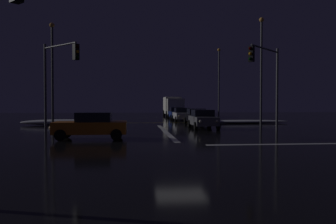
{
  "coord_description": "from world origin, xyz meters",
  "views": [
    {
      "loc": [
        -2.27,
        -16.78,
        2.1
      ],
      "look_at": [
        0.53,
        11.93,
        1.36
      ],
      "focal_mm": 36.47,
      "sensor_mm": 36.0,
      "label": 1
    }
  ],
  "objects_px": {
    "sedan_gray": "(203,119)",
    "box_truck": "(173,106)",
    "sedan_black": "(196,116)",
    "sedan_blue": "(177,113)",
    "traffic_signal_ne": "(267,72)",
    "streetlamp_left_near": "(52,67)",
    "streetlamp_right_far": "(219,78)",
    "sedan_orange_crossing": "(91,125)",
    "traffic_signal_nw": "(58,71)",
    "sedan_white": "(182,114)",
    "streetlamp_right_near": "(261,64)"
  },
  "relations": [
    {
      "from": "sedan_blue",
      "to": "streetlamp_right_near",
      "type": "height_order",
      "value": "streetlamp_right_near"
    },
    {
      "from": "sedan_gray",
      "to": "sedan_blue",
      "type": "bearing_deg",
      "value": 90.37
    },
    {
      "from": "sedan_blue",
      "to": "streetlamp_right_far",
      "type": "bearing_deg",
      "value": 16.06
    },
    {
      "from": "box_truck",
      "to": "sedan_white",
      "type": "bearing_deg",
      "value": -91.73
    },
    {
      "from": "sedan_white",
      "to": "traffic_signal_nw",
      "type": "relative_size",
      "value": 0.68
    },
    {
      "from": "sedan_blue",
      "to": "traffic_signal_nw",
      "type": "bearing_deg",
      "value": -117.9
    },
    {
      "from": "traffic_signal_nw",
      "to": "box_truck",
      "type": "bearing_deg",
      "value": 68.21
    },
    {
      "from": "traffic_signal_nw",
      "to": "streetlamp_right_near",
      "type": "bearing_deg",
      "value": 20.33
    },
    {
      "from": "streetlamp_right_far",
      "to": "sedan_black",
      "type": "bearing_deg",
      "value": -113.04
    },
    {
      "from": "sedan_blue",
      "to": "streetlamp_right_far",
      "type": "height_order",
      "value": "streetlamp_right_far"
    },
    {
      "from": "streetlamp_left_near",
      "to": "sedan_blue",
      "type": "bearing_deg",
      "value": 48.27
    },
    {
      "from": "sedan_black",
      "to": "sedan_white",
      "type": "height_order",
      "value": "same"
    },
    {
      "from": "traffic_signal_nw",
      "to": "streetlamp_right_far",
      "type": "xyz_separation_m",
      "value": [
        17.04,
        22.32,
        1.2
      ]
    },
    {
      "from": "streetlamp_left_near",
      "to": "sedan_black",
      "type": "bearing_deg",
      "value": 12.45
    },
    {
      "from": "streetlamp_right_near",
      "to": "traffic_signal_ne",
      "type": "bearing_deg",
      "value": -107.44
    },
    {
      "from": "sedan_black",
      "to": "traffic_signal_ne",
      "type": "xyz_separation_m",
      "value": [
        3.49,
        -9.5,
        3.6
      ]
    },
    {
      "from": "traffic_signal_nw",
      "to": "streetlamp_right_far",
      "type": "relative_size",
      "value": 0.65
    },
    {
      "from": "traffic_signal_ne",
      "to": "streetlamp_right_far",
      "type": "relative_size",
      "value": 0.65
    },
    {
      "from": "streetlamp_right_far",
      "to": "box_truck",
      "type": "bearing_deg",
      "value": 135.09
    },
    {
      "from": "sedan_black",
      "to": "streetlamp_left_near",
      "type": "bearing_deg",
      "value": -167.55
    },
    {
      "from": "sedan_gray",
      "to": "sedan_blue",
      "type": "height_order",
      "value": "same"
    },
    {
      "from": "streetlamp_right_far",
      "to": "streetlamp_left_near",
      "type": "distance_m",
      "value": 24.73
    },
    {
      "from": "sedan_gray",
      "to": "box_truck",
      "type": "relative_size",
      "value": 0.52
    },
    {
      "from": "traffic_signal_ne",
      "to": "streetlamp_right_far",
      "type": "height_order",
      "value": "streetlamp_right_far"
    },
    {
      "from": "sedan_gray",
      "to": "sedan_white",
      "type": "relative_size",
      "value": 1.0
    },
    {
      "from": "sedan_white",
      "to": "sedan_gray",
      "type": "bearing_deg",
      "value": -89.28
    },
    {
      "from": "box_truck",
      "to": "streetlamp_right_far",
      "type": "height_order",
      "value": "streetlamp_right_far"
    },
    {
      "from": "traffic_signal_nw",
      "to": "streetlamp_right_near",
      "type": "height_order",
      "value": "streetlamp_right_near"
    },
    {
      "from": "box_truck",
      "to": "streetlamp_right_far",
      "type": "xyz_separation_m",
      "value": [
        5.8,
        -5.79,
        3.88
      ]
    },
    {
      "from": "sedan_blue",
      "to": "box_truck",
      "type": "distance_m",
      "value": 7.63
    },
    {
      "from": "sedan_black",
      "to": "streetlamp_right_near",
      "type": "relative_size",
      "value": 0.43
    },
    {
      "from": "sedan_black",
      "to": "streetlamp_right_far",
      "type": "relative_size",
      "value": 0.44
    },
    {
      "from": "streetlamp_right_far",
      "to": "traffic_signal_ne",
      "type": "bearing_deg",
      "value": -95.22
    },
    {
      "from": "box_truck",
      "to": "streetlamp_right_far",
      "type": "bearing_deg",
      "value": -44.91
    },
    {
      "from": "box_truck",
      "to": "sedan_black",
      "type": "bearing_deg",
      "value": -89.24
    },
    {
      "from": "sedan_black",
      "to": "streetlamp_left_near",
      "type": "relative_size",
      "value": 0.47
    },
    {
      "from": "sedan_gray",
      "to": "sedan_black",
      "type": "height_order",
      "value": "same"
    },
    {
      "from": "sedan_blue",
      "to": "box_truck",
      "type": "bearing_deg",
      "value": 87.25
    },
    {
      "from": "sedan_gray",
      "to": "streetlamp_right_far",
      "type": "xyz_separation_m",
      "value": [
        6.06,
        18.87,
        4.78
      ]
    },
    {
      "from": "sedan_white",
      "to": "box_truck",
      "type": "distance_m",
      "value": 13.17
    },
    {
      "from": "sedan_black",
      "to": "traffic_signal_nw",
      "type": "height_order",
      "value": "traffic_signal_nw"
    },
    {
      "from": "traffic_signal_ne",
      "to": "streetlamp_right_far",
      "type": "xyz_separation_m",
      "value": [
        2.06,
        22.56,
        1.19
      ]
    },
    {
      "from": "box_truck",
      "to": "traffic_signal_ne",
      "type": "xyz_separation_m",
      "value": [
        3.74,
        -28.35,
        2.69
      ]
    },
    {
      "from": "sedan_black",
      "to": "traffic_signal_nw",
      "type": "bearing_deg",
      "value": -141.15
    },
    {
      "from": "sedan_orange_crossing",
      "to": "sedan_blue",
      "type": "bearing_deg",
      "value": 71.8
    },
    {
      "from": "sedan_blue",
      "to": "traffic_signal_nw",
      "type": "relative_size",
      "value": 0.68
    },
    {
      "from": "streetlamp_right_near",
      "to": "streetlamp_right_far",
      "type": "bearing_deg",
      "value": 90.0
    },
    {
      "from": "sedan_blue",
      "to": "sedan_orange_crossing",
      "type": "xyz_separation_m",
      "value": [
        -8.08,
        -24.58,
        0.0
      ]
    },
    {
      "from": "sedan_orange_crossing",
      "to": "sedan_black",
      "type": "bearing_deg",
      "value": 56.81
    },
    {
      "from": "sedan_black",
      "to": "sedan_gray",
      "type": "bearing_deg",
      "value": -94.96
    }
  ]
}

